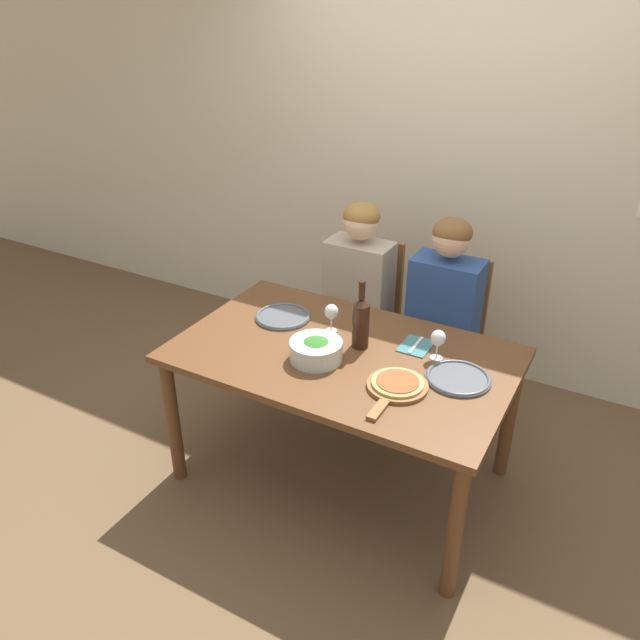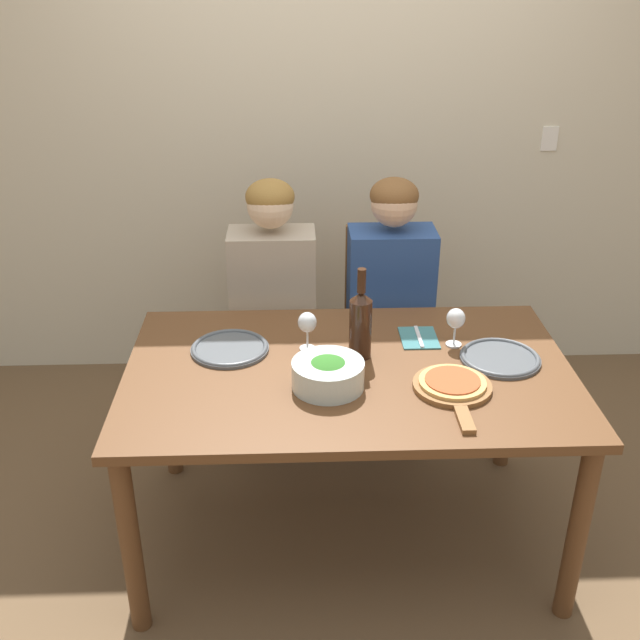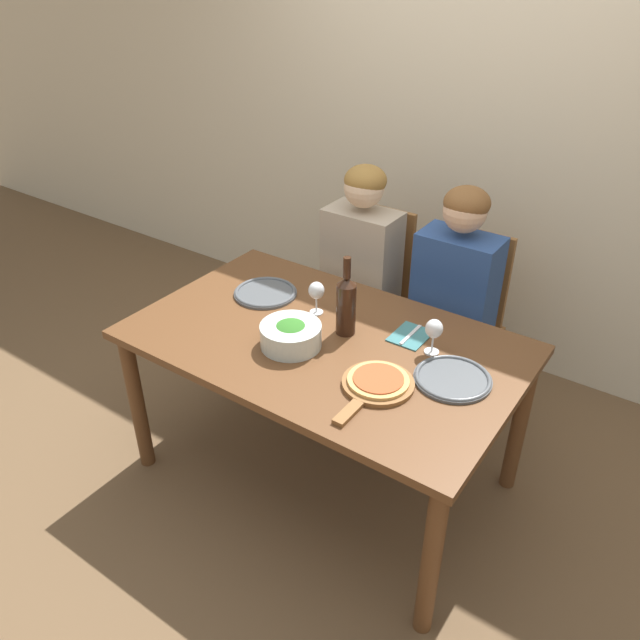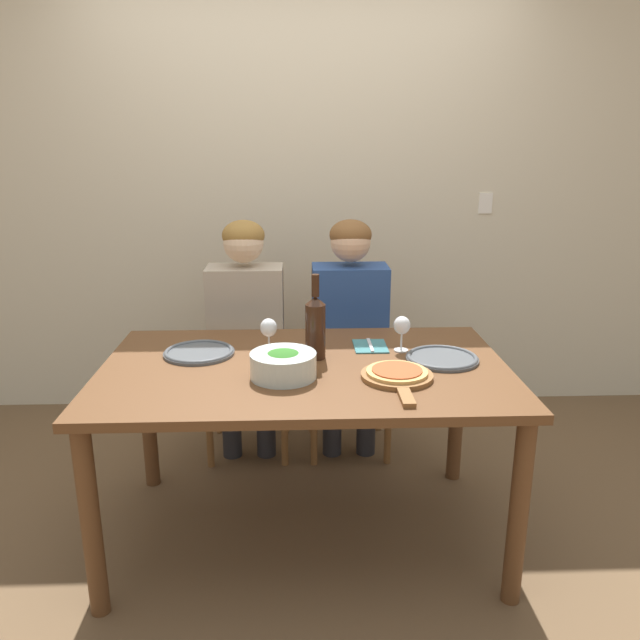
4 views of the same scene
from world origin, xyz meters
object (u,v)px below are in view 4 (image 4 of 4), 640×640
Objects in this scene: person_man at (350,317)px; broccoli_bowl at (283,365)px; wine_glass_right at (402,327)px; chair_left at (249,354)px; fork_on_napkin at (370,346)px; wine_bottle at (315,326)px; dinner_plate_left at (199,352)px; wine_glass_left at (269,329)px; dinner_plate_right at (442,358)px; person_woman at (246,318)px; chair_right at (348,352)px; pizza_on_board at (397,375)px.

person_man is 4.99× the size of broccoli_bowl.
wine_glass_right is (0.49, 0.28, 0.06)m from broccoli_bowl.
wine_glass_right is at bearing -44.91° from chair_left.
fork_on_napkin is (0.37, 0.34, -0.05)m from broccoli_bowl.
wine_bottle is at bearing 58.74° from broccoli_bowl.
wine_glass_right is (0.17, -0.58, 0.12)m from person_man.
broccoli_bowl is at bearing -37.29° from dinner_plate_left.
wine_glass_left and wine_glass_right have the same top height.
dinner_plate_right is at bearing -5.60° from wine_bottle.
dinner_plate_left is (-0.35, 0.27, -0.04)m from broccoli_bowl.
wine_bottle is (0.33, -0.65, 0.15)m from person_woman.
chair_left is 0.53m from chair_right.
broccoli_bowl is 1.64× the size of wine_glass_right.
chair_left is at bearing 167.90° from person_man.
wine_glass_right is (0.36, 0.07, -0.03)m from wine_bottle.
person_woman is at bearing 103.51° from wine_glass_left.
chair_left is 0.92m from wine_bottle.
broccoli_bowl is at bearing -110.62° from person_man.
wine_glass_left is at bearing 162.57° from wine_bottle.
wine_glass_left is (0.14, -0.70, 0.35)m from chair_left.
chair_right is 2.34× the size of pizza_on_board.
chair_left is 5.32× the size of fork_on_napkin.
person_woman is 0.77m from fork_on_napkin.
wine_glass_left is at bearing 103.39° from broccoli_bowl.
dinner_plate_left is (-0.48, 0.06, -0.13)m from wine_bottle.
person_woman is 6.88× the size of fork_on_napkin.
wine_bottle reaches higher than fork_on_napkin.
broccoli_bowl reaches higher than dinner_plate_left.
person_man is at bearing 94.64° from fork_on_napkin.
pizza_on_board is at bearing -84.38° from chair_right.
dinner_plate_right reaches higher than fork_on_napkin.
dinner_plate_right is at bearing -33.39° from fork_on_napkin.
wine_glass_right reaches higher than dinner_plate_right.
chair_right is at bearing 46.11° from dinner_plate_left.
wine_glass_left reaches higher than fork_on_napkin.
chair_right is at bearing 0.00° from chair_left.
person_woman is at bearing 125.05° from pizza_on_board.
chair_right reaches higher than dinner_plate_right.
broccoli_bowl is 0.28m from wine_glass_left.
fork_on_napkin is (0.24, 0.13, -0.13)m from wine_bottle.
wine_glass_left is at bearing -78.60° from chair_left.
wine_glass_left is (-0.49, 0.31, 0.09)m from pizza_on_board.
chair_right is 1.01m from dinner_plate_left.
wine_glass_left is at bearing -76.49° from person_woman.
pizza_on_board reaches higher than dinner_plate_left.
dinner_plate_left is at bearing 179.88° from wine_glass_left.
person_man is 4.25× the size of dinner_plate_right.
chair_right is 0.79m from wine_glass_right.
person_man is 0.52m from fork_on_napkin.
pizza_on_board reaches higher than dinner_plate_right.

